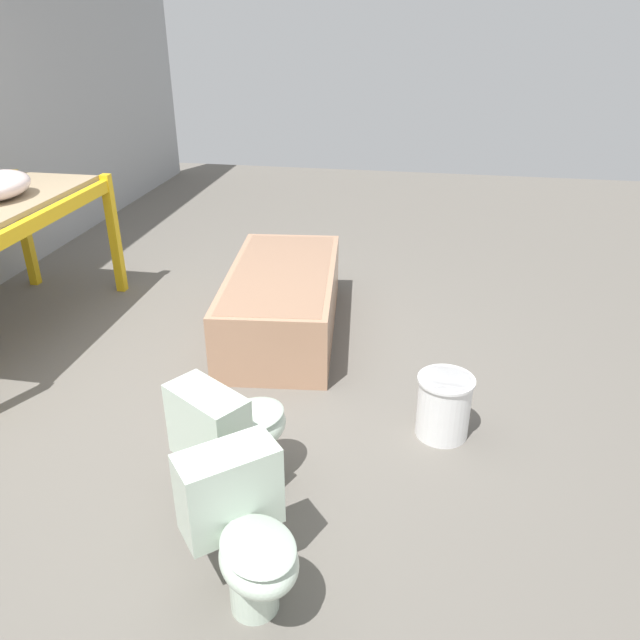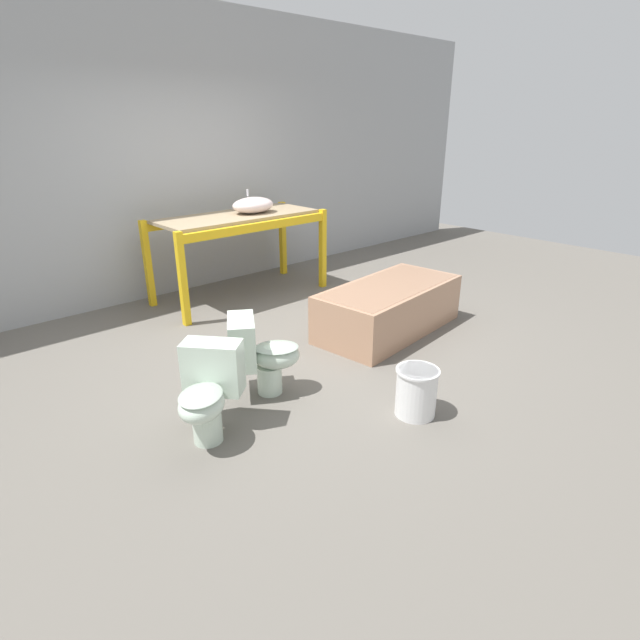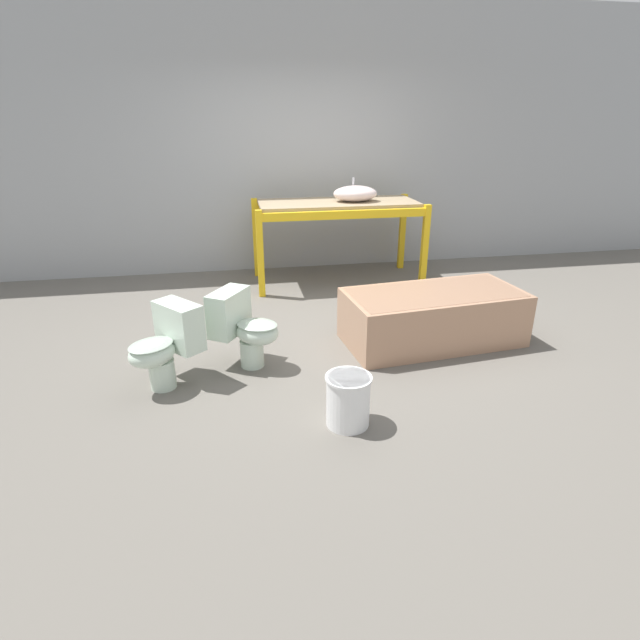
{
  "view_description": "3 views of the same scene",
  "coord_description": "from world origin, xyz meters",
  "px_view_note": "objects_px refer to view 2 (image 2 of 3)",
  "views": [
    {
      "loc": [
        -3.07,
        -1.47,
        2.11
      ],
      "look_at": [
        -0.25,
        -0.98,
        0.67
      ],
      "focal_mm": 35.0,
      "sensor_mm": 36.0,
      "label": 1
    },
    {
      "loc": [
        -2.77,
        -3.46,
        1.96
      ],
      "look_at": [
        -0.48,
        -0.97,
        0.61
      ],
      "focal_mm": 28.0,
      "sensor_mm": 36.0,
      "label": 2
    },
    {
      "loc": [
        -0.87,
        -4.38,
        1.92
      ],
      "look_at": [
        -0.26,
        -1.03,
        0.5
      ],
      "focal_mm": 28.0,
      "sensor_mm": 36.0,
      "label": 3
    }
  ],
  "objects_px": {
    "bathtub_main": "(389,305)",
    "bucket_white": "(416,391)",
    "sink_basin": "(253,205)",
    "toilet_far": "(260,352)",
    "toilet_near": "(208,389)"
  },
  "relations": [
    {
      "from": "sink_basin",
      "to": "bucket_white",
      "type": "height_order",
      "value": "sink_basin"
    },
    {
      "from": "sink_basin",
      "to": "bucket_white",
      "type": "relative_size",
      "value": 1.45
    },
    {
      "from": "bathtub_main",
      "to": "bucket_white",
      "type": "relative_size",
      "value": 4.58
    },
    {
      "from": "sink_basin",
      "to": "toilet_near",
      "type": "relative_size",
      "value": 0.83
    },
    {
      "from": "bucket_white",
      "to": "toilet_near",
      "type": "bearing_deg",
      "value": 147.77
    },
    {
      "from": "bathtub_main",
      "to": "toilet_far",
      "type": "height_order",
      "value": "toilet_far"
    },
    {
      "from": "sink_basin",
      "to": "toilet_far",
      "type": "relative_size",
      "value": 0.83
    },
    {
      "from": "sink_basin",
      "to": "toilet_far",
      "type": "bearing_deg",
      "value": -125.1
    },
    {
      "from": "toilet_far",
      "to": "sink_basin",
      "type": "bearing_deg",
      "value": -2.19
    },
    {
      "from": "toilet_near",
      "to": "toilet_far",
      "type": "bearing_deg",
      "value": 71.12
    },
    {
      "from": "toilet_far",
      "to": "bathtub_main",
      "type": "bearing_deg",
      "value": -51.88
    },
    {
      "from": "sink_basin",
      "to": "toilet_far",
      "type": "height_order",
      "value": "sink_basin"
    },
    {
      "from": "sink_basin",
      "to": "toilet_near",
      "type": "xyz_separation_m",
      "value": [
        -1.98,
        -2.23,
        -0.71
      ]
    },
    {
      "from": "bathtub_main",
      "to": "bucket_white",
      "type": "xyz_separation_m",
      "value": [
        -1.05,
        -1.14,
        -0.08
      ]
    },
    {
      "from": "toilet_near",
      "to": "toilet_far",
      "type": "xyz_separation_m",
      "value": [
        0.57,
        0.22,
        0.0
      ]
    }
  ]
}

